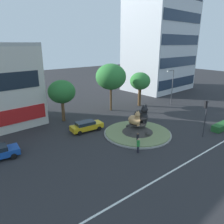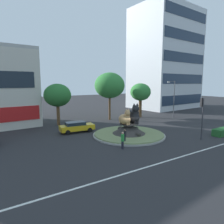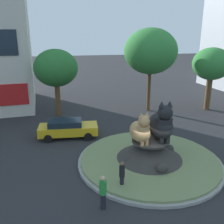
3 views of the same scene
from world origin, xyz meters
name	(u,v)px [view 2 (image 2 of 3)]	position (x,y,z in m)	size (l,w,h in m)	color
ground_plane	(129,135)	(0.00, 0.00, 0.00)	(160.00, 160.00, 0.00)	#28282B
lane_centreline	(184,156)	(0.00, -8.73, 0.00)	(112.00, 0.20, 0.01)	silver
roundabout_island	(129,131)	(0.01, 0.01, 0.54)	(9.40, 9.40, 1.59)	gray
cat_statue_calico	(125,118)	(-0.71, -0.13, 2.35)	(1.43, 2.18, 2.09)	tan
cat_statue_black	(133,116)	(0.74, 0.04, 2.57)	(1.81, 2.74, 2.69)	black
traffic_light_mast	(202,111)	(6.30, -6.13, 3.53)	(0.32, 0.46, 5.07)	#2D2D33
office_tower	(165,60)	(26.30, 18.63, 12.89)	(18.00, 13.43, 25.78)	silver
clipped_hedge_strip	(224,131)	(10.94, -6.55, 0.45)	(4.03, 1.20, 0.90)	#235B28
broadleaf_tree_behind_island	(110,85)	(3.90, 11.01, 6.34)	(5.51, 5.51, 8.70)	brown
second_tree_near_tower	(57,95)	(-5.74, 11.29, 4.84)	(4.31, 4.31, 6.71)	brown
third_tree_left	(140,92)	(10.38, 9.93, 4.96)	(4.01, 4.01, 6.73)	brown
streetlight_arm	(173,97)	(15.70, 6.27, 4.13)	(1.88, 0.35, 7.17)	#4C4C51
pedestrian_green_shirt	(123,140)	(-3.79, -3.90, 0.96)	(0.35, 0.35, 1.81)	black
pedestrian_black_shirt	(125,136)	(-2.51, -2.52, 0.88)	(0.31, 0.31, 1.65)	black
parked_car_right	(77,127)	(-5.07, 5.30, 0.79)	(4.84, 2.28, 1.48)	gold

